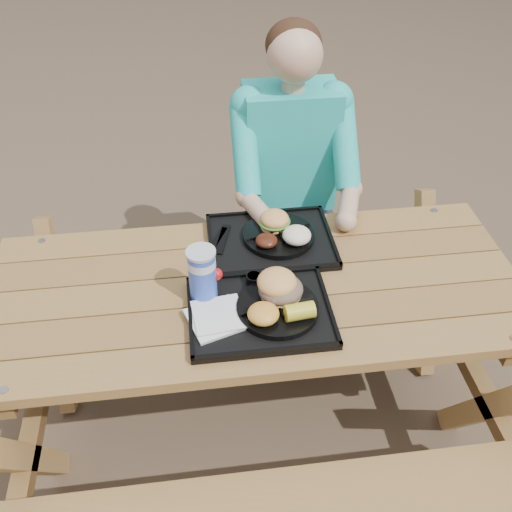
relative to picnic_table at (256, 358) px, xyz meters
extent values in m
plane|color=#999999|center=(0.00, 0.00, -0.38)|extent=(60.00, 60.00, 0.00)
cube|color=black|center=(0.00, -0.14, 0.39)|extent=(0.45, 0.35, 0.02)
cube|color=black|center=(0.08, 0.21, 0.39)|extent=(0.45, 0.35, 0.02)
cylinder|color=black|center=(0.05, -0.14, 0.41)|extent=(0.26, 0.26, 0.02)
cylinder|color=black|center=(0.11, 0.22, 0.41)|extent=(0.26, 0.26, 0.02)
cube|color=white|center=(-0.15, -0.16, 0.40)|extent=(0.20, 0.20, 0.02)
cylinder|color=blue|center=(-0.18, -0.05, 0.48)|extent=(0.09, 0.09, 0.18)
cylinder|color=black|center=(-0.01, -0.01, 0.41)|extent=(0.05, 0.05, 0.03)
cylinder|color=gold|center=(0.06, 0.00, 0.41)|extent=(0.05, 0.05, 0.03)
ellipsoid|color=gold|center=(0.00, -0.19, 0.44)|extent=(0.10, 0.10, 0.05)
cube|color=black|center=(-0.09, 0.23, 0.40)|extent=(0.07, 0.17, 0.01)
ellipsoid|color=#491C0E|center=(0.06, 0.16, 0.43)|extent=(0.08, 0.08, 0.04)
ellipsoid|color=white|center=(0.17, 0.17, 0.44)|extent=(0.10, 0.10, 0.06)
camera|label=1|loc=(-0.18, -1.38, 1.69)|focal=40.00mm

